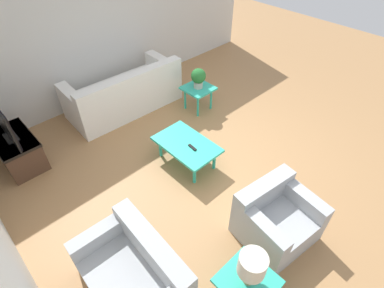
% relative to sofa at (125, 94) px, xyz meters
% --- Properties ---
extents(ground_plane, '(14.00, 14.00, 0.00)m').
position_rel_sofa_xyz_m(ground_plane, '(-2.28, -0.30, -0.32)').
color(ground_plane, '#A87A4C').
extents(wall_right, '(0.12, 7.20, 2.70)m').
position_rel_sofa_xyz_m(wall_right, '(0.78, -0.30, 1.03)').
color(wall_right, silver).
rests_on(wall_right, ground_plane).
extents(sofa, '(1.02, 2.14, 0.86)m').
position_rel_sofa_xyz_m(sofa, '(0.00, 0.00, 0.00)').
color(sofa, white).
rests_on(sofa, ground_plane).
extents(armchair, '(0.89, 0.96, 0.72)m').
position_rel_sofa_xyz_m(armchair, '(-3.57, 0.23, -0.03)').
color(armchair, '#A8ADB2').
rests_on(armchair, ground_plane).
extents(loveseat, '(1.23, 0.83, 0.72)m').
position_rel_sofa_xyz_m(loveseat, '(-2.96, 1.88, -0.04)').
color(loveseat, '#A8ADB2').
rests_on(loveseat, ground_plane).
extents(coffee_table, '(1.00, 0.63, 0.39)m').
position_rel_sofa_xyz_m(coffee_table, '(-1.89, 0.16, 0.02)').
color(coffee_table, '#2DB79E').
rests_on(coffee_table, ground_plane).
extents(side_table_plant, '(0.52, 0.52, 0.47)m').
position_rel_sofa_xyz_m(side_table_plant, '(-0.96, -1.01, 0.08)').
color(side_table_plant, '#2DB79E').
rests_on(side_table_plant, ground_plane).
extents(side_table_lamp, '(0.52, 0.52, 0.47)m').
position_rel_sofa_xyz_m(side_table_lamp, '(-3.85, 1.15, 0.08)').
color(side_table_lamp, '#2DB79E').
rests_on(side_table_lamp, ground_plane).
extents(tv_stand_chest, '(0.92, 0.54, 0.51)m').
position_rel_sofa_xyz_m(tv_stand_chest, '(-0.10, 2.06, -0.05)').
color(tv_stand_chest, '#4C3323').
rests_on(tv_stand_chest, ground_plane).
extents(television, '(0.90, 0.16, 0.60)m').
position_rel_sofa_xyz_m(television, '(-0.10, 2.06, 0.48)').
color(television, black).
rests_on(television, tv_stand_chest).
extents(potted_plant, '(0.27, 0.27, 0.38)m').
position_rel_sofa_xyz_m(potted_plant, '(-0.96, -1.01, 0.37)').
color(potted_plant, '#B2ADA3').
rests_on(potted_plant, side_table_plant).
extents(table_lamp, '(0.27, 0.27, 0.44)m').
position_rel_sofa_xyz_m(table_lamp, '(-3.85, 1.15, 0.45)').
color(table_lamp, '#997F4C').
rests_on(table_lamp, side_table_lamp).
extents(remote_control, '(0.16, 0.05, 0.02)m').
position_rel_sofa_xyz_m(remote_control, '(-2.03, 0.16, 0.08)').
color(remote_control, black).
rests_on(remote_control, coffee_table).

